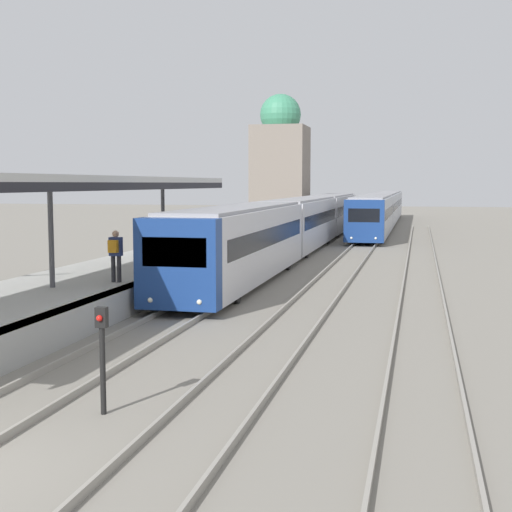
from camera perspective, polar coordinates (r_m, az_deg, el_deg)
track_middle_line at (r=9.58m, az=-9.88°, el=-18.75°), size 1.51×120.00×0.15m
platform_canopy at (r=22.38m, az=-16.10°, el=5.87°), size 4.00×24.20×3.39m
person_on_platform at (r=23.21m, az=-11.18°, el=0.34°), size 0.40×0.40×1.66m
train_near at (r=43.33m, az=3.58°, el=2.77°), size 2.58×45.72×3.14m
train_far at (r=67.92m, az=10.04°, el=3.79°), size 2.58×44.32×3.12m
signal_post_near at (r=12.81m, az=-12.20°, el=-7.24°), size 0.20×0.21×1.91m
distant_domed_building at (r=61.67m, az=1.96°, el=7.16°), size 4.54×4.54×11.62m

